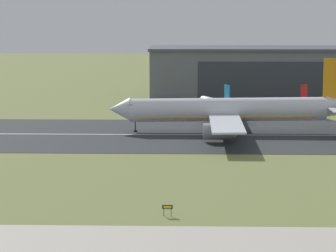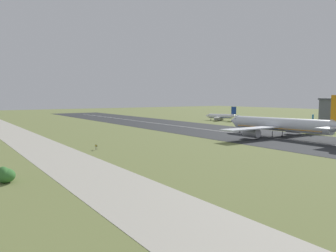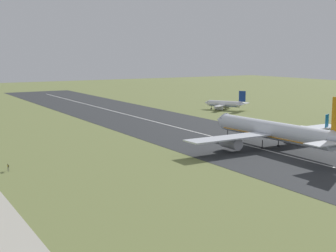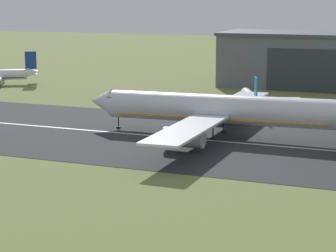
# 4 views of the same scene
# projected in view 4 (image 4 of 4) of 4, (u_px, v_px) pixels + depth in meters

# --- Properties ---
(ground_plane) EXTENTS (733.02, 733.02, 0.00)m
(ground_plane) POSITION_uv_depth(u_px,v_px,m) (68.00, 232.00, 74.74)
(ground_plane) COLOR olive
(runway_strip) EXTENTS (493.02, 47.88, 0.06)m
(runway_strip) POSITION_uv_depth(u_px,v_px,m) (209.00, 140.00, 121.88)
(runway_strip) COLOR #2B2D30
(runway_strip) RESTS_ON ground_plane
(runway_centreline) EXTENTS (443.72, 0.70, 0.01)m
(runway_centreline) POSITION_uv_depth(u_px,v_px,m) (209.00, 140.00, 121.88)
(runway_centreline) COLOR silver
(runway_centreline) RESTS_ON runway_strip
(airplane_landing) EXTENTS (57.25, 58.84, 17.49)m
(airplane_landing) POSITION_uv_depth(u_px,v_px,m) (223.00, 110.00, 124.06)
(airplane_landing) COLOR silver
(airplane_landing) RESTS_ON ground_plane
(airplane_parked_centre) EXTENTS (23.02, 20.11, 8.91)m
(airplane_parked_centre) POSITION_uv_depth(u_px,v_px,m) (250.00, 98.00, 153.06)
(airplane_parked_centre) COLOR white
(airplane_parked_centre) RESTS_ON ground_plane
(airplane_parked_east) EXTENTS (23.31, 20.73, 10.00)m
(airplane_parked_east) POSITION_uv_depth(u_px,v_px,m) (0.00, 75.00, 197.80)
(airplane_parked_east) COLOR white
(airplane_parked_east) RESTS_ON ground_plane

